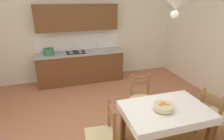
{
  "coord_description": "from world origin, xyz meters",
  "views": [
    {
      "loc": [
        -0.87,
        -2.67,
        2.34
      ],
      "look_at": [
        0.2,
        0.68,
        0.99
      ],
      "focal_mm": 29.95,
      "sensor_mm": 36.0,
      "label": 1
    }
  ],
  "objects_px": {
    "kitchen_cabinetry": "(80,53)",
    "dining_chair_kitchen_side": "(141,99)",
    "dining_chair_window_side": "(214,116)",
    "dining_chair_tv_side": "(102,135)",
    "dining_table": "(165,116)",
    "fruit_bowl": "(163,107)",
    "pendant_lamp": "(176,4)"
  },
  "relations": [
    {
      "from": "dining_chair_window_side",
      "to": "dining_chair_tv_side",
      "type": "xyz_separation_m",
      "value": [
        -1.97,
        0.11,
        0.0
      ]
    },
    {
      "from": "dining_chair_window_side",
      "to": "fruit_bowl",
      "type": "distance_m",
      "value": 1.1
    },
    {
      "from": "dining_chair_tv_side",
      "to": "dining_chair_window_side",
      "type": "bearing_deg",
      "value": -3.11
    },
    {
      "from": "kitchen_cabinetry",
      "to": "dining_chair_window_side",
      "type": "height_order",
      "value": "kitchen_cabinetry"
    },
    {
      "from": "dining_chair_kitchen_side",
      "to": "dining_chair_tv_side",
      "type": "distance_m",
      "value": 1.31
    },
    {
      "from": "dining_chair_tv_side",
      "to": "dining_chair_kitchen_side",
      "type": "bearing_deg",
      "value": 38.04
    },
    {
      "from": "pendant_lamp",
      "to": "kitchen_cabinetry",
      "type": "bearing_deg",
      "value": 105.53
    },
    {
      "from": "kitchen_cabinetry",
      "to": "dining_table",
      "type": "xyz_separation_m",
      "value": [
        0.86,
        -3.15,
        -0.24
      ]
    },
    {
      "from": "dining_table",
      "to": "dining_chair_tv_side",
      "type": "distance_m",
      "value": 1.02
    },
    {
      "from": "dining_chair_kitchen_side",
      "to": "dining_chair_tv_side",
      "type": "bearing_deg",
      "value": -141.96
    },
    {
      "from": "dining_chair_tv_side",
      "to": "kitchen_cabinetry",
      "type": "bearing_deg",
      "value": 87.42
    },
    {
      "from": "dining_chair_kitchen_side",
      "to": "dining_chair_tv_side",
      "type": "relative_size",
      "value": 1.0
    },
    {
      "from": "pendant_lamp",
      "to": "dining_table",
      "type": "bearing_deg",
      "value": -87.28
    },
    {
      "from": "dining_chair_kitchen_side",
      "to": "pendant_lamp",
      "type": "height_order",
      "value": "pendant_lamp"
    },
    {
      "from": "dining_chair_window_side",
      "to": "dining_chair_kitchen_side",
      "type": "bearing_deg",
      "value": 135.67
    },
    {
      "from": "dining_table",
      "to": "dining_chair_tv_side",
      "type": "relative_size",
      "value": 1.44
    },
    {
      "from": "dining_chair_kitchen_side",
      "to": "dining_chair_window_side",
      "type": "distance_m",
      "value": 1.31
    },
    {
      "from": "dining_chair_tv_side",
      "to": "pendant_lamp",
      "type": "height_order",
      "value": "pendant_lamp"
    },
    {
      "from": "dining_table",
      "to": "dining_chair_window_side",
      "type": "height_order",
      "value": "dining_chair_window_side"
    },
    {
      "from": "fruit_bowl",
      "to": "dining_chair_window_side",
      "type": "bearing_deg",
      "value": -0.47
    },
    {
      "from": "dining_chair_kitchen_side",
      "to": "fruit_bowl",
      "type": "relative_size",
      "value": 3.1
    },
    {
      "from": "dining_table",
      "to": "fruit_bowl",
      "type": "distance_m",
      "value": 0.21
    },
    {
      "from": "dining_chair_window_side",
      "to": "dining_chair_tv_side",
      "type": "height_order",
      "value": "same"
    },
    {
      "from": "dining_chair_tv_side",
      "to": "fruit_bowl",
      "type": "height_order",
      "value": "dining_chair_tv_side"
    },
    {
      "from": "kitchen_cabinetry",
      "to": "dining_chair_kitchen_side",
      "type": "distance_m",
      "value": 2.47
    },
    {
      "from": "dining_chair_kitchen_side",
      "to": "pendant_lamp",
      "type": "distance_m",
      "value": 2.0
    },
    {
      "from": "dining_table",
      "to": "pendant_lamp",
      "type": "xyz_separation_m",
      "value": [
        -0.0,
        0.05,
        1.65
      ]
    },
    {
      "from": "kitchen_cabinetry",
      "to": "pendant_lamp",
      "type": "distance_m",
      "value": 3.51
    },
    {
      "from": "kitchen_cabinetry",
      "to": "dining_table",
      "type": "distance_m",
      "value": 3.27
    },
    {
      "from": "fruit_bowl",
      "to": "dining_chair_tv_side",
      "type": "bearing_deg",
      "value": 173.99
    },
    {
      "from": "kitchen_cabinetry",
      "to": "dining_chair_kitchen_side",
      "type": "relative_size",
      "value": 2.65
    },
    {
      "from": "dining_table",
      "to": "dining_chair_tv_side",
      "type": "bearing_deg",
      "value": 176.1
    }
  ]
}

